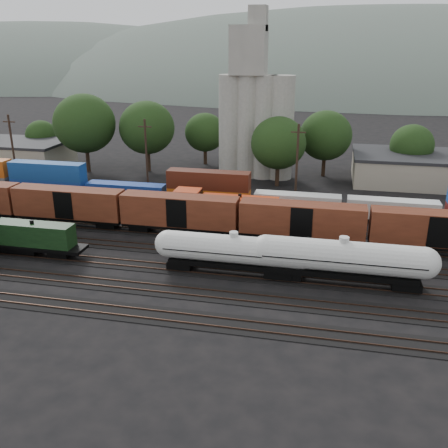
% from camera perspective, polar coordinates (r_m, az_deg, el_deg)
% --- Properties ---
extents(ground, '(600.00, 600.00, 0.00)m').
position_cam_1_polar(ground, '(59.79, -5.17, -2.99)').
color(ground, black).
extents(tracks, '(180.00, 33.20, 0.20)m').
position_cam_1_polar(tracks, '(59.77, -5.17, -2.95)').
color(tracks, black).
rests_on(tracks, ground).
extents(green_locomotive, '(16.00, 2.82, 4.24)m').
position_cam_1_polar(green_locomotive, '(62.76, -23.08, -1.07)').
color(green_locomotive, black).
rests_on(green_locomotive, ground).
extents(tank_car_a, '(17.31, 3.10, 4.54)m').
position_cam_1_polar(tank_car_a, '(52.52, 1.11, -3.09)').
color(tank_car_a, silver).
rests_on(tank_car_a, ground).
extents(tank_car_b, '(18.71, 3.35, 4.90)m').
position_cam_1_polar(tank_car_b, '(51.65, 13.39, -3.84)').
color(tank_car_b, silver).
rests_on(tank_car_b, ground).
extents(orange_locomotive, '(17.11, 2.85, 4.28)m').
position_cam_1_polar(orange_locomotive, '(67.32, -0.63, 2.01)').
color(orange_locomotive, black).
rests_on(orange_locomotive, ground).
extents(boxcar_string, '(138.20, 2.90, 4.20)m').
position_cam_1_polar(boxcar_string, '(63.50, -5.08, 1.43)').
color(boxcar_string, black).
rests_on(boxcar_string, ground).
extents(container_wall, '(188.39, 2.60, 5.80)m').
position_cam_1_polar(container_wall, '(71.00, 4.86, 3.06)').
color(container_wall, black).
rests_on(container_wall, ground).
extents(grain_silo, '(13.40, 5.00, 29.00)m').
position_cam_1_polar(grain_silo, '(90.22, 3.54, 12.38)').
color(grain_silo, '#9B988E').
rests_on(grain_silo, ground).
extents(industrial_sheds, '(119.38, 17.26, 5.10)m').
position_cam_1_polar(industrial_sheds, '(90.64, 5.46, 6.77)').
color(industrial_sheds, '#9E937F').
rests_on(industrial_sheds, ground).
extents(tree_band, '(164.21, 21.81, 14.53)m').
position_cam_1_polar(tree_band, '(91.84, -0.32, 10.11)').
color(tree_band, black).
rests_on(tree_band, ground).
extents(utility_poles, '(122.20, 0.36, 12.00)m').
position_cam_1_polar(utility_poles, '(78.16, -0.54, 7.44)').
color(utility_poles, black).
rests_on(utility_poles, ground).
extents(distant_hills, '(860.00, 286.00, 130.00)m').
position_cam_1_polar(distant_hills, '(315.52, 13.67, 11.60)').
color(distant_hills, '#59665B').
rests_on(distant_hills, ground).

